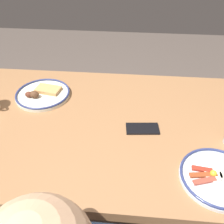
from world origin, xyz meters
TOP-DOWN VIEW (x-y plane):
  - ground_plane at (0.00, 0.00)m, footprint 6.00×6.00m
  - dining_table at (0.00, 0.00)m, footprint 1.36×0.88m
  - plate_near_main at (0.32, -0.18)m, footprint 0.28×0.28m
  - plate_center_pancakes at (-0.46, 0.28)m, footprint 0.27×0.27m
  - cell_phone at (-0.19, 0.03)m, footprint 0.15×0.09m

SIDE VIEW (x-z plane):
  - ground_plane at x=0.00m, z-range 0.00..0.00m
  - dining_table at x=0.00m, z-range 0.29..1.01m
  - cell_phone at x=-0.19m, z-range 0.72..0.73m
  - plate_center_pancakes at x=-0.46m, z-range 0.72..0.75m
  - plate_near_main at x=0.32m, z-range 0.71..0.76m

